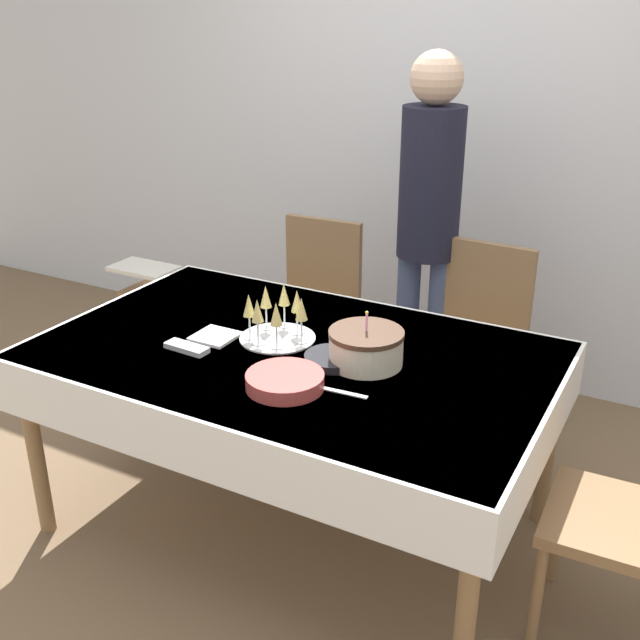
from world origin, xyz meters
name	(u,v)px	position (x,y,z in m)	size (l,w,h in m)	color
ground_plane	(296,523)	(0.00, 0.00, 0.00)	(12.00, 12.00, 0.00)	brown
wall_back	(457,124)	(0.00, 1.67, 1.35)	(8.00, 0.05, 2.70)	silver
dining_table	(294,374)	(0.00, 0.00, 0.67)	(1.84, 1.14, 0.77)	white
dining_chair_far_left	(314,309)	(-0.41, 0.89, 0.53)	(0.44, 0.44, 0.96)	olive
dining_chair_far_right	(475,343)	(0.41, 0.89, 0.53)	(0.45, 0.45, 0.96)	olive
birthday_cake	(366,347)	(0.28, 0.02, 0.83)	(0.26, 0.26, 0.20)	beige
champagne_tray	(276,315)	(-0.10, 0.06, 0.86)	(0.28, 0.28, 0.18)	silver
plate_stack_main	(285,381)	(0.12, -0.26, 0.80)	(0.26, 0.26, 0.05)	#CC4C47
plate_stack_dessert	(333,359)	(0.17, -0.02, 0.78)	(0.20, 0.20, 0.03)	black
cake_knife	(324,388)	(0.24, -0.21, 0.77)	(0.30, 0.04, 0.00)	silver
fork_pile	(187,348)	(-0.33, -0.19, 0.78)	(0.17, 0.07, 0.02)	silver
napkin_pile	(215,336)	(-0.31, -0.05, 0.78)	(0.15, 0.15, 0.01)	white
person_standing	(429,210)	(0.11, 1.04, 1.06)	(0.28, 0.28, 1.75)	#3F4C72
high_chair	(158,304)	(-1.21, 0.67, 0.48)	(0.33, 0.35, 0.71)	olive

